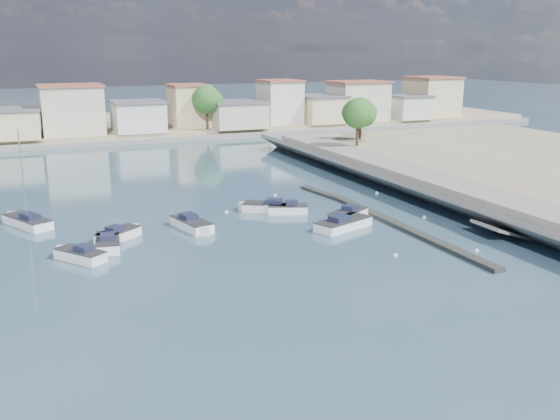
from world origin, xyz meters
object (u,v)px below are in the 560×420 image
at_px(motorboat_c, 267,207).
at_px(sailboat, 26,221).
at_px(motorboat_b, 120,234).
at_px(motorboat_d, 346,216).
at_px(motorboat_a, 78,255).
at_px(motorboat_h, 345,224).
at_px(motorboat_f, 286,210).
at_px(motorboat_g, 193,225).
at_px(motorboat_e, 108,242).

bearing_deg(motorboat_c, sailboat, 170.54).
bearing_deg(sailboat, motorboat_b, -45.88).
xyz_separation_m(motorboat_c, motorboat_d, (5.68, -6.00, -0.00)).
relative_size(motorboat_a, motorboat_h, 0.69).
relative_size(motorboat_a, sailboat, 0.48).
relative_size(motorboat_a, motorboat_f, 1.00).
relative_size(motorboat_f, motorboat_g, 0.76).
relative_size(motorboat_d, motorboat_h, 0.79).
height_order(motorboat_d, motorboat_h, same).
height_order(motorboat_c, motorboat_g, same).
bearing_deg(motorboat_e, motorboat_c, 19.20).
height_order(motorboat_a, motorboat_h, same).
bearing_deg(motorboat_c, motorboat_b, -165.75).
height_order(motorboat_b, motorboat_d, same).
relative_size(motorboat_d, sailboat, 0.55).
distance_m(motorboat_a, sailboat, 12.28).
distance_m(motorboat_b, motorboat_d, 20.67).
height_order(motorboat_d, motorboat_g, same).
bearing_deg(motorboat_g, motorboat_c, 21.91).
relative_size(motorboat_c, sailboat, 0.60).
height_order(motorboat_a, sailboat, sailboat).
xyz_separation_m(motorboat_b, motorboat_d, (20.55, -2.22, -0.00)).
bearing_deg(motorboat_e, motorboat_b, 55.68).
xyz_separation_m(motorboat_e, motorboat_f, (17.53, 4.11, -0.00)).
distance_m(motorboat_d, motorboat_g, 14.34).
relative_size(motorboat_a, motorboat_c, 0.80).
bearing_deg(motorboat_d, motorboat_c, 133.43).
bearing_deg(motorboat_a, sailboat, 106.27).
xyz_separation_m(motorboat_b, motorboat_c, (14.87, 3.78, 0.00)).
distance_m(motorboat_d, sailboat, 29.43).
bearing_deg(sailboat, motorboat_a, -73.73).
bearing_deg(motorboat_g, motorboat_d, -10.52).
xyz_separation_m(motorboat_c, motorboat_e, (-16.13, -5.62, -0.00)).
relative_size(motorboat_e, motorboat_f, 1.22).
distance_m(motorboat_d, motorboat_e, 21.81).
height_order(motorboat_a, motorboat_f, same).
bearing_deg(motorboat_g, motorboat_a, -155.27).
height_order(motorboat_a, motorboat_d, same).
relative_size(motorboat_a, motorboat_d, 0.87).
xyz_separation_m(motorboat_a, motorboat_b, (3.80, 4.33, -0.00)).
xyz_separation_m(motorboat_d, motorboat_g, (-14.10, 2.62, 0.00)).
bearing_deg(motorboat_f, motorboat_c, 133.00).
bearing_deg(motorboat_e, motorboat_a, -135.58).
bearing_deg(motorboat_f, motorboat_a, -161.79).
distance_m(motorboat_g, sailboat, 15.41).
bearing_deg(motorboat_c, motorboat_e, -160.80).
distance_m(motorboat_e, sailboat, 11.06).
height_order(motorboat_e, motorboat_g, same).
bearing_deg(sailboat, motorboat_h, -24.26).
height_order(motorboat_f, motorboat_h, same).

